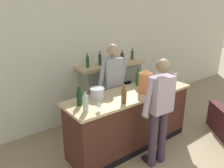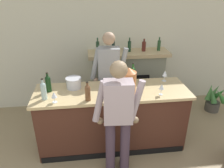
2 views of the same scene
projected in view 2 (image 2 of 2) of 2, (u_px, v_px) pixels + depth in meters
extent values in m
cube|color=beige|center=(97.00, 43.00, 4.47)|extent=(12.00, 0.07, 2.75)
cube|color=#462419|center=(112.00, 119.00, 3.57)|extent=(2.30, 0.67, 0.97)
cube|color=tan|center=(112.00, 92.00, 3.35)|extent=(2.37, 0.74, 0.04)
cube|color=black|center=(115.00, 154.00, 3.46)|extent=(2.25, 0.01, 0.10)
cube|color=gray|center=(127.00, 81.00, 4.65)|extent=(1.45, 0.44, 1.18)
cube|color=black|center=(129.00, 93.00, 4.51)|extent=(0.80, 0.02, 0.76)
cube|color=tan|center=(129.00, 53.00, 4.36)|extent=(1.61, 0.52, 0.07)
cylinder|color=#213E27|center=(98.00, 47.00, 4.23)|extent=(0.07, 0.07, 0.22)
cylinder|color=#213E27|center=(98.00, 40.00, 4.17)|extent=(0.03, 0.03, 0.07)
cylinder|color=#1B2E28|center=(113.00, 46.00, 4.26)|extent=(0.06, 0.06, 0.23)
cylinder|color=#1B2E28|center=(113.00, 39.00, 4.20)|extent=(0.03, 0.03, 0.08)
cylinder|color=#193723|center=(129.00, 46.00, 4.30)|extent=(0.07, 0.07, 0.21)
cylinder|color=#193723|center=(130.00, 39.00, 4.24)|extent=(0.03, 0.03, 0.07)
cylinder|color=#4E1F19|center=(144.00, 46.00, 4.34)|extent=(0.08, 0.08, 0.18)
cylinder|color=#4E1F19|center=(144.00, 40.00, 4.28)|extent=(0.03, 0.03, 0.06)
cylinder|color=#214626|center=(159.00, 46.00, 4.37)|extent=(0.07, 0.07, 0.20)
cylinder|color=#214626|center=(160.00, 39.00, 4.31)|extent=(0.03, 0.03, 0.07)
cylinder|color=#4B4A40|center=(212.00, 106.00, 4.68)|extent=(0.29, 0.29, 0.20)
cylinder|color=#332319|center=(213.00, 102.00, 4.64)|extent=(0.26, 0.26, 0.02)
cone|color=#3F8D3E|center=(220.00, 93.00, 4.58)|extent=(0.16, 0.34, 0.37)
cone|color=#508043|center=(215.00, 92.00, 4.63)|extent=(0.26, 0.21, 0.35)
cone|color=#48893D|center=(210.00, 92.00, 4.60)|extent=(0.27, 0.27, 0.37)
cone|color=#42813E|center=(213.00, 96.00, 4.49)|extent=(0.23, 0.25, 0.34)
cone|color=#3C8D3B|center=(221.00, 96.00, 4.43)|extent=(0.41, 0.24, 0.42)
cylinder|color=#3F303E|center=(125.00, 148.00, 3.00)|extent=(0.13, 0.13, 0.93)
cube|color=black|center=(124.00, 167.00, 3.25)|extent=(0.12, 0.25, 0.07)
cylinder|color=#3F303E|center=(110.00, 149.00, 2.99)|extent=(0.13, 0.13, 0.93)
cube|color=black|center=(110.00, 167.00, 3.24)|extent=(0.12, 0.25, 0.07)
cube|color=#A29197|center=(118.00, 102.00, 2.67)|extent=(0.38, 0.25, 0.55)
cylinder|color=#A29197|center=(137.00, 101.00, 2.70)|extent=(0.20, 0.08, 0.57)
sphere|color=#856E4F|center=(135.00, 120.00, 2.85)|extent=(0.09, 0.09, 0.09)
cylinder|color=#A29197|center=(100.00, 102.00, 2.68)|extent=(0.20, 0.08, 0.57)
sphere|color=#856E4F|center=(100.00, 121.00, 2.83)|extent=(0.09, 0.09, 0.09)
sphere|color=#856E4F|center=(119.00, 70.00, 2.49)|extent=(0.21, 0.21, 0.21)
cylinder|color=#1E2730|center=(104.00, 103.00, 4.06)|extent=(0.13, 0.13, 0.94)
cube|color=black|center=(104.00, 125.00, 4.19)|extent=(0.13, 0.25, 0.07)
cylinder|color=#1E2730|center=(115.00, 103.00, 4.06)|extent=(0.13, 0.13, 0.94)
cube|color=black|center=(115.00, 125.00, 4.18)|extent=(0.13, 0.25, 0.07)
cube|color=#93999A|center=(109.00, 64.00, 3.72)|extent=(0.39, 0.26, 0.60)
cylinder|color=#93999A|center=(95.00, 64.00, 3.70)|extent=(0.20, 0.08, 0.57)
sphere|color=tan|center=(96.00, 80.00, 3.81)|extent=(0.09, 0.09, 0.09)
cylinder|color=#93999A|center=(123.00, 64.00, 3.70)|extent=(0.20, 0.08, 0.57)
sphere|color=tan|center=(122.00, 80.00, 3.81)|extent=(0.09, 0.09, 0.09)
sphere|color=tan|center=(109.00, 38.00, 3.53)|extent=(0.21, 0.21, 0.21)
cylinder|color=#BD6D3A|center=(128.00, 83.00, 3.19)|extent=(0.23, 0.23, 0.34)
cone|color=#BD6D3A|center=(129.00, 70.00, 3.10)|extent=(0.24, 0.24, 0.07)
cylinder|color=#B29333|center=(130.00, 93.00, 3.11)|extent=(0.02, 0.04, 0.02)
cylinder|color=silver|center=(74.00, 83.00, 3.39)|extent=(0.23, 0.23, 0.16)
cylinder|color=silver|center=(73.00, 78.00, 3.35)|extent=(0.24, 0.24, 0.01)
cylinder|color=#A0BFBC|center=(44.00, 92.00, 3.05)|extent=(0.08, 0.08, 0.22)
sphere|color=#A0BFBC|center=(43.00, 85.00, 3.01)|extent=(0.07, 0.07, 0.07)
cylinder|color=#A0BFBC|center=(42.00, 82.00, 2.99)|extent=(0.03, 0.03, 0.09)
cylinder|color=black|center=(42.00, 79.00, 2.97)|extent=(0.03, 0.03, 0.01)
cylinder|color=#1A501C|center=(133.00, 76.00, 3.52)|extent=(0.08, 0.08, 0.24)
sphere|color=#1A501C|center=(133.00, 69.00, 3.47)|extent=(0.07, 0.07, 0.07)
cylinder|color=#1A501C|center=(133.00, 67.00, 3.45)|extent=(0.03, 0.03, 0.09)
cylinder|color=black|center=(133.00, 63.00, 3.43)|extent=(0.03, 0.03, 0.01)
cylinder|color=black|center=(48.00, 85.00, 3.27)|extent=(0.08, 0.08, 0.21)
sphere|color=black|center=(48.00, 79.00, 3.22)|extent=(0.08, 0.08, 0.08)
cylinder|color=black|center=(47.00, 76.00, 3.20)|extent=(0.03, 0.03, 0.08)
cylinder|color=black|center=(47.00, 73.00, 3.18)|extent=(0.04, 0.04, 0.01)
cylinder|color=brown|center=(88.00, 94.00, 3.03)|extent=(0.08, 0.08, 0.20)
sphere|color=brown|center=(87.00, 88.00, 2.99)|extent=(0.08, 0.08, 0.08)
cylinder|color=brown|center=(87.00, 85.00, 2.97)|extent=(0.03, 0.03, 0.08)
cylinder|color=black|center=(87.00, 82.00, 2.95)|extent=(0.03, 0.03, 0.01)
cylinder|color=silver|center=(164.00, 81.00, 3.65)|extent=(0.07, 0.07, 0.01)
cylinder|color=silver|center=(164.00, 78.00, 3.63)|extent=(0.01, 0.01, 0.09)
cone|color=silver|center=(165.00, 73.00, 3.59)|extent=(0.08, 0.08, 0.09)
cylinder|color=silver|center=(55.00, 102.00, 3.02)|extent=(0.07, 0.07, 0.01)
cylinder|color=silver|center=(55.00, 100.00, 3.00)|extent=(0.01, 0.01, 0.07)
cone|color=silver|center=(54.00, 95.00, 2.97)|extent=(0.08, 0.08, 0.08)
cylinder|color=silver|center=(161.00, 94.00, 3.22)|extent=(0.06, 0.06, 0.01)
cylinder|color=silver|center=(161.00, 92.00, 3.20)|extent=(0.01, 0.01, 0.09)
cone|color=silver|center=(162.00, 87.00, 3.16)|extent=(0.07, 0.07, 0.08)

